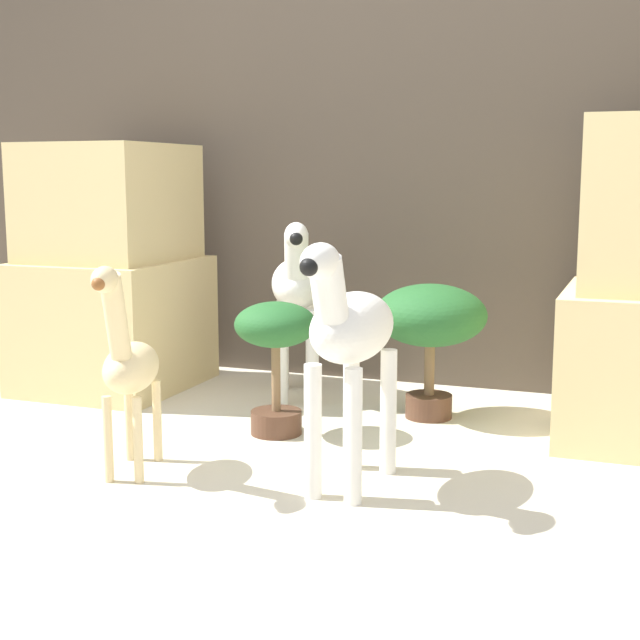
% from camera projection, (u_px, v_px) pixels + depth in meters
% --- Properties ---
extents(ground_plane, '(14.00, 14.00, 0.00)m').
position_uv_depth(ground_plane, '(222.00, 512.00, 2.36)').
color(ground_plane, beige).
extents(wall_back, '(6.40, 0.08, 2.20)m').
position_uv_depth(wall_back, '(398.00, 123.00, 3.73)').
color(wall_back, '#473D33').
rests_on(wall_back, ground_plane).
extents(rock_pillar_left, '(0.63, 0.69, 1.01)m').
position_uv_depth(rock_pillar_left, '(112.00, 275.00, 3.70)').
color(rock_pillar_left, '#DBC184').
rests_on(rock_pillar_left, ground_plane).
extents(zebra_right, '(0.22, 0.52, 0.71)m').
position_uv_depth(zebra_right, '(349.00, 337.00, 2.48)').
color(zebra_right, white).
rests_on(zebra_right, ground_plane).
extents(zebra_left, '(0.33, 0.52, 0.71)m').
position_uv_depth(zebra_left, '(297.00, 290.00, 3.49)').
color(zebra_left, white).
rests_on(zebra_left, ground_plane).
extents(giraffe_figurine, '(0.22, 0.43, 0.64)m').
position_uv_depth(giraffe_figurine, '(128.00, 362.00, 2.61)').
color(giraffe_figurine, beige).
rests_on(giraffe_figurine, ground_plane).
extents(potted_palm_front, '(0.41, 0.41, 0.50)m').
position_uv_depth(potted_palm_front, '(430.00, 321.00, 3.23)').
color(potted_palm_front, '#513323').
rests_on(potted_palm_front, ground_plane).
extents(potted_palm_back, '(0.28, 0.28, 0.46)m').
position_uv_depth(potted_palm_back, '(276.00, 342.00, 3.03)').
color(potted_palm_back, '#513323').
rests_on(potted_palm_back, ground_plane).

